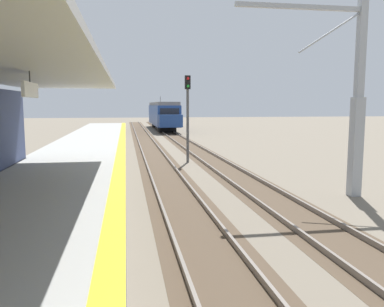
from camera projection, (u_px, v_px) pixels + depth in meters
name	position (u px, v px, depth m)	size (l,w,h in m)	color
station_platform	(67.00, 175.00, 16.88)	(5.00, 80.00, 0.91)	#999993
track_pair_nearest_platform	(161.00, 167.00, 21.57)	(2.34, 120.00, 0.16)	#4C3D2D
track_pair_middle	(221.00, 166.00, 22.13)	(2.34, 120.00, 0.16)	#4C3D2D
approaching_train	(163.00, 114.00, 55.69)	(2.93, 19.60, 4.76)	navy
rail_signal_post	(188.00, 110.00, 23.40)	(0.32, 0.34, 5.20)	#4C4C4C
catenary_pylon_far_side	(351.00, 101.00, 14.55)	(5.00, 0.40, 7.50)	#9EA3A8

